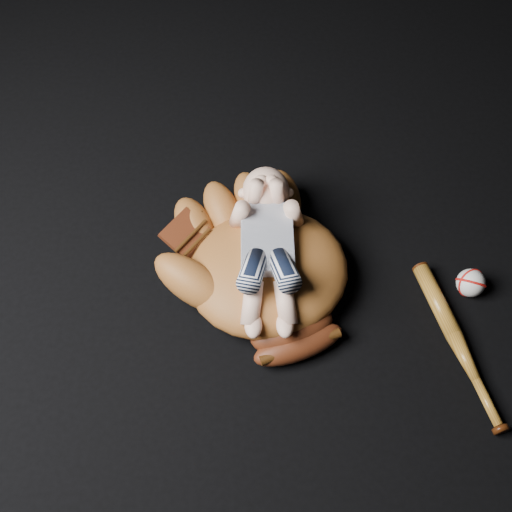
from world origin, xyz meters
name	(u,v)px	position (x,y,z in m)	size (l,w,h in m)	color
baseball_glove	(268,267)	(-0.08, 0.09, 0.08)	(0.44, 0.50, 0.16)	brown
newborn_baby	(268,250)	(-0.08, 0.10, 0.14)	(0.18, 0.40, 0.16)	beige
baseball_bat	(458,344)	(0.32, -0.07, 0.02)	(0.04, 0.40, 0.04)	#99631D
baseball	(471,283)	(0.37, 0.07, 0.03)	(0.06, 0.06, 0.06)	white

